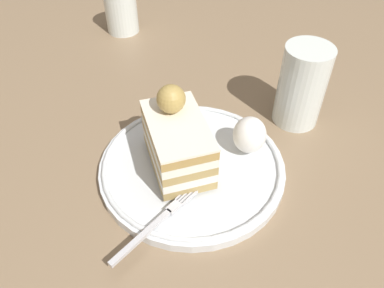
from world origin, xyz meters
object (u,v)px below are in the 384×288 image
(dessert_plate, at_px, (192,166))
(fork, at_px, (159,221))
(drink_glass_near, at_px, (122,14))
(drink_glass_far, at_px, (301,90))
(cake_slice, at_px, (177,140))
(whipped_cream_dollop, at_px, (249,135))

(dessert_plate, relative_size, fork, 1.85)
(dessert_plate, bearing_deg, drink_glass_near, 42.55)
(dessert_plate, relative_size, drink_glass_far, 2.00)
(fork, bearing_deg, dessert_plate, 0.86)
(drink_glass_near, bearing_deg, drink_glass_far, -110.39)
(cake_slice, distance_m, fork, 0.09)
(dessert_plate, bearing_deg, fork, -179.14)
(dessert_plate, distance_m, cake_slice, 0.05)
(dessert_plate, xyz_separation_m, drink_glass_near, (0.28, 0.26, 0.03))
(drink_glass_near, xyz_separation_m, drink_glass_far, (-0.13, -0.35, 0.02))
(cake_slice, bearing_deg, drink_glass_near, 40.15)
(cake_slice, xyz_separation_m, whipped_cream_dollop, (0.05, -0.07, -0.01))
(dessert_plate, distance_m, whipped_cream_dollop, 0.08)
(cake_slice, bearing_deg, fork, -168.83)
(dessert_plate, distance_m, drink_glass_far, 0.18)
(whipped_cream_dollop, relative_size, fork, 0.39)
(whipped_cream_dollop, xyz_separation_m, drink_glass_far, (0.10, -0.04, 0.01))
(dessert_plate, xyz_separation_m, whipped_cream_dollop, (0.05, -0.06, 0.03))
(fork, height_order, drink_glass_far, drink_glass_far)
(cake_slice, xyz_separation_m, drink_glass_far, (0.15, -0.11, -0.00))
(whipped_cream_dollop, distance_m, drink_glass_far, 0.11)
(whipped_cream_dollop, xyz_separation_m, drink_glass_near, (0.23, 0.31, -0.01))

